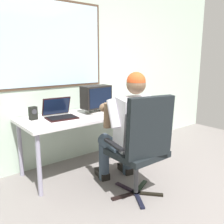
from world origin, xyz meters
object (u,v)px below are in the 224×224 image
desk_speaker (33,113)px  laptop (59,112)px  desk (95,117)px  wine_glass (130,103)px  coffee_mug (139,105)px  crt_monitor (96,98)px  book_stack (128,104)px  office_chair (143,143)px  person_seated (129,129)px

desk_speaker → laptop: bearing=-15.5°
desk → wine_glass: 0.52m
desk → coffee_mug: bearing=-12.1°
crt_monitor → laptop: size_ratio=1.08×
laptop → coffee_mug: (1.13, -0.20, -0.02)m
desk_speaker → coffee_mug: desk_speaker is taller
laptop → coffee_mug: 1.14m
wine_glass → book_stack: size_ratio=0.69×
wine_glass → desk: bearing=160.4°
book_stack → crt_monitor: bearing=-174.2°
crt_monitor → office_chair: bearing=-98.2°
person_seated → laptop: size_ratio=3.45×
crt_monitor → book_stack: 0.64m
desk → office_chair: (-0.11, -0.98, -0.05)m
crt_monitor → coffee_mug: crt_monitor is taller
person_seated → coffee_mug: 0.93m
desk → office_chair: size_ratio=1.77×
office_chair → book_stack: bearing=54.2°
person_seated → office_chair: bearing=-100.6°
person_seated → coffee_mug: (0.72, 0.58, 0.08)m
person_seated → desk_speaker: bearing=128.8°
desk → laptop: bearing=172.7°
office_chair → desk_speaker: (-0.65, 1.12, 0.18)m
person_seated → crt_monitor: (0.09, 0.73, 0.23)m
desk → coffee_mug: size_ratio=22.50×
desk → person_seated: person_seated is taller
person_seated → laptop: (-0.41, 0.79, 0.10)m
desk → laptop: size_ratio=5.13×
office_chair → laptop: office_chair is taller
office_chair → crt_monitor: size_ratio=2.67×
wine_glass → coffee_mug: wine_glass is taller
crt_monitor → desk_speaker: size_ratio=2.66×
person_seated → coffee_mug: size_ratio=15.13×
coffee_mug → laptop: bearing=169.9°
desk_speaker → office_chair: bearing=-60.0°
desk → coffee_mug: coffee_mug is taller
crt_monitor → wine_glass: size_ratio=2.89×
book_stack → desk: bearing=-173.9°
desk_speaker → book_stack: (1.40, -0.07, -0.04)m
crt_monitor → laptop: 0.52m
desk_speaker → crt_monitor: bearing=-9.4°
office_chair → crt_monitor: office_chair is taller
person_seated → laptop: person_seated is taller
wine_glass → desk_speaker: desk_speaker is taller
office_chair → crt_monitor: (0.14, 0.99, 0.30)m
desk → person_seated: (-0.06, -0.73, 0.02)m
wine_glass → coffee_mug: 0.21m
wine_glass → book_stack: (0.19, 0.23, -0.07)m
desk → crt_monitor: 0.26m
wine_glass → book_stack: 0.31m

